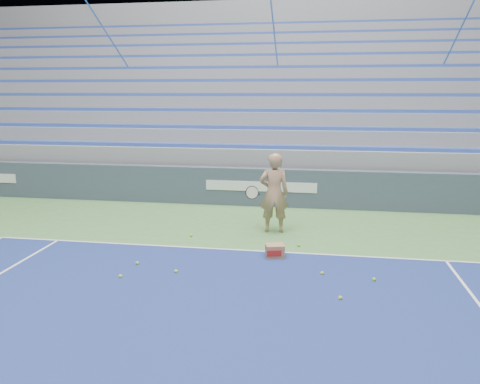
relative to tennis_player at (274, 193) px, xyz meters
name	(u,v)px	position (x,y,z in m)	size (l,w,h in m)	color
sponsor_barrier	(261,187)	(-0.58, 2.53, -0.39)	(30.00, 0.32, 1.10)	#394557
bleachers	(278,114)	(-0.58, 8.25, 1.41)	(31.00, 9.15, 7.30)	gray
tennis_player	(274,193)	(0.00, 0.00, 0.00)	(0.97, 0.88, 1.88)	tan
ball_box	(275,251)	(0.19, -1.77, -0.81)	(0.42, 0.36, 0.27)	#976B49
tennis_ball_0	(176,271)	(-1.54, -2.88, -0.91)	(0.07, 0.07, 0.07)	#A7D52B
tennis_ball_1	(374,279)	(2.02, -2.69, -0.91)	(0.07, 0.07, 0.07)	#A7D52B
tennis_ball_2	(322,273)	(1.12, -2.55, -0.91)	(0.07, 0.07, 0.07)	#A7D52B
tennis_ball_3	(137,263)	(-2.39, -2.59, -0.91)	(0.07, 0.07, 0.07)	#A7D52B
tennis_ball_4	(340,298)	(1.39, -3.55, -0.91)	(0.07, 0.07, 0.07)	#A7D52B
tennis_ball_5	(191,235)	(-1.83, -0.70, -0.91)	(0.07, 0.07, 0.07)	#A7D52B
tennis_ball_6	(120,276)	(-2.45, -3.27, -0.91)	(0.07, 0.07, 0.07)	#A7D52B
tennis_ball_7	(299,245)	(0.64, -1.02, -0.91)	(0.07, 0.07, 0.07)	#A7D52B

